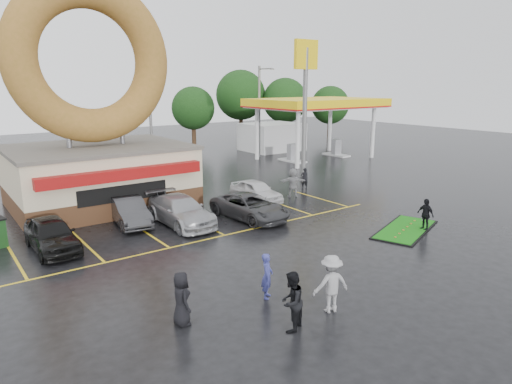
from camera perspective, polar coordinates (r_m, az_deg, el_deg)
ground at (r=20.29m, az=1.27°, el=-7.95°), size 120.00×120.00×0.00m
donut_shop at (r=29.34m, az=-19.35°, el=6.99°), size 10.20×8.70×13.50m
gas_station at (r=47.91m, az=5.06°, el=9.04°), size 12.30×13.65×5.90m
shell_sign at (r=36.44m, az=6.19°, el=13.39°), size 2.20×0.36×10.60m
streetlight_mid at (r=39.17m, az=-13.02°, el=9.33°), size 0.40×2.21×9.00m
streetlight_right at (r=46.09m, az=0.47°, el=10.26°), size 0.40×2.21×9.00m
tree_far_a at (r=58.60m, az=3.64°, el=11.33°), size 5.60×5.60×8.00m
tree_far_b at (r=61.22m, az=9.25°, el=10.67°), size 4.90×4.90×7.00m
tree_far_c at (r=59.35m, az=-1.92°, el=12.01°), size 6.30×6.30×9.00m
tree_far_d at (r=53.52m, az=-7.87°, el=10.33°), size 4.90×4.90×7.00m
car_black at (r=22.62m, az=-24.19°, el=-4.87°), size 1.84×4.45×1.51m
car_dgrey at (r=25.35m, az=-15.56°, el=-2.35°), size 2.04×4.45×1.42m
car_silver at (r=24.72m, az=-9.39°, el=-2.31°), size 2.16×5.22×1.51m
car_grey at (r=25.41m, az=-0.79°, el=-1.84°), size 2.83×5.19×1.38m
car_white at (r=29.08m, az=0.00°, el=0.14°), size 1.82×4.12×1.38m
person_blue at (r=16.29m, az=1.40°, el=-10.41°), size 0.70×0.70×1.65m
person_blackjkt at (r=14.30m, az=4.45°, el=-13.49°), size 1.15×1.06×1.89m
person_hoodie at (r=15.51m, az=9.37°, el=-11.24°), size 1.42×1.05×1.97m
person_bystander at (r=14.78m, az=-9.32°, el=-13.02°), size 0.63×0.90×1.75m
person_cameraman at (r=24.98m, az=20.41°, el=-2.65°), size 0.50×1.01×1.67m
person_walker_near at (r=30.30m, az=4.63°, el=1.18°), size 1.85×1.34×1.93m
person_walker_far at (r=32.69m, az=6.08°, el=1.70°), size 0.65×0.53×1.53m
putting_green at (r=24.86m, az=18.16°, el=-4.46°), size 5.26×3.58×0.61m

